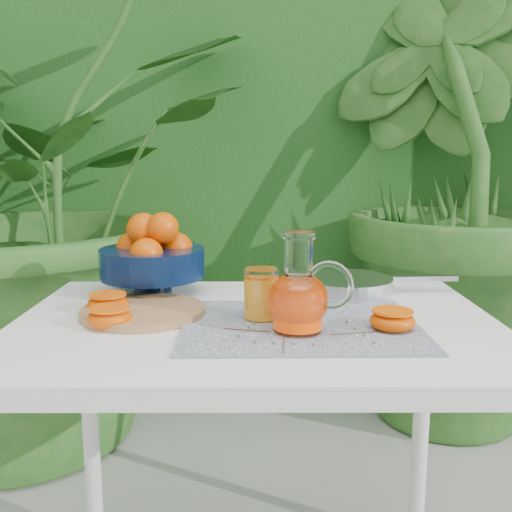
{
  "coord_description": "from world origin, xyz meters",
  "views": [
    {
      "loc": [
        0.01,
        -1.05,
        1.09
      ],
      "look_at": [
        0.01,
        0.11,
        0.88
      ],
      "focal_mm": 40.0,
      "sensor_mm": 36.0,
      "label": 1
    }
  ],
  "objects_px": {
    "juice_pitcher": "(299,297)",
    "saute_pan": "(349,285)",
    "cutting_board": "(143,312)",
    "white_table": "(256,356)",
    "fruit_bowl": "(153,256)"
  },
  "relations": [
    {
      "from": "juice_pitcher",
      "to": "saute_pan",
      "type": "bearing_deg",
      "value": 64.85
    },
    {
      "from": "cutting_board",
      "to": "juice_pitcher",
      "type": "bearing_deg",
      "value": -20.48
    },
    {
      "from": "cutting_board",
      "to": "juice_pitcher",
      "type": "height_order",
      "value": "juice_pitcher"
    },
    {
      "from": "white_table",
      "to": "fruit_bowl",
      "type": "height_order",
      "value": "fruit_bowl"
    },
    {
      "from": "juice_pitcher",
      "to": "saute_pan",
      "type": "distance_m",
      "value": 0.35
    },
    {
      "from": "juice_pitcher",
      "to": "cutting_board",
      "type": "bearing_deg",
      "value": 159.52
    },
    {
      "from": "white_table",
      "to": "saute_pan",
      "type": "xyz_separation_m",
      "value": [
        0.23,
        0.22,
        0.1
      ]
    },
    {
      "from": "cutting_board",
      "to": "saute_pan",
      "type": "relative_size",
      "value": 0.67
    },
    {
      "from": "white_table",
      "to": "juice_pitcher",
      "type": "relative_size",
      "value": 5.21
    },
    {
      "from": "saute_pan",
      "to": "fruit_bowl",
      "type": "bearing_deg",
      "value": 178.74
    },
    {
      "from": "white_table",
      "to": "cutting_board",
      "type": "bearing_deg",
      "value": 173.31
    },
    {
      "from": "cutting_board",
      "to": "juice_pitcher",
      "type": "distance_m",
      "value": 0.35
    },
    {
      "from": "white_table",
      "to": "fruit_bowl",
      "type": "xyz_separation_m",
      "value": [
        -0.25,
        0.23,
        0.17
      ]
    },
    {
      "from": "white_table",
      "to": "fruit_bowl",
      "type": "bearing_deg",
      "value": 137.76
    },
    {
      "from": "fruit_bowl",
      "to": "cutting_board",
      "type": "bearing_deg",
      "value": -86.38
    }
  ]
}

